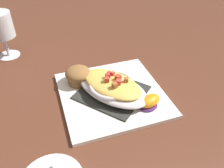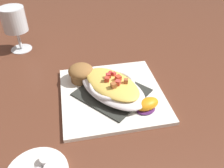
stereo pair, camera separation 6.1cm
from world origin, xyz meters
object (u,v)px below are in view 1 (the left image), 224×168
object	(u,v)px
square_plate	(112,94)
creamer_cup_2	(59,167)
stemmed_glass	(1,28)
orange_garnish	(149,102)
muffin	(78,75)
gratin_dish	(112,86)

from	to	relation	value
square_plate	creamer_cup_2	xyz separation A→B (m)	(0.19, -0.15, 0.01)
square_plate	stemmed_glass	size ratio (longest dim) A/B	1.79
orange_garnish	creamer_cup_2	distance (m)	0.26
square_plate	muffin	xyz separation A→B (m)	(-0.07, -0.08, 0.03)
gratin_dish	orange_garnish	size ratio (longest dim) A/B	3.47
square_plate	creamer_cup_2	size ratio (longest dim) A/B	11.09
gratin_dish	muffin	world-z (taller)	gratin_dish
square_plate	gratin_dish	xyz separation A→B (m)	(0.00, 0.00, 0.03)
square_plate	gratin_dish	size ratio (longest dim) A/B	1.12
gratin_dish	stemmed_glass	bearing A→B (deg)	-135.61
muffin	creamer_cup_2	xyz separation A→B (m)	(0.26, -0.08, -0.02)
orange_garnish	muffin	bearing A→B (deg)	-131.55
square_plate	stemmed_glass	xyz separation A→B (m)	(-0.29, -0.28, 0.10)
square_plate	stemmed_glass	world-z (taller)	stemmed_glass
square_plate	orange_garnish	bearing A→B (deg)	48.06
gratin_dish	orange_garnish	world-z (taller)	gratin_dish
gratin_dish	creamer_cup_2	xyz separation A→B (m)	(0.19, -0.15, -0.01)
square_plate	orange_garnish	xyz separation A→B (m)	(0.07, 0.08, 0.02)
gratin_dish	muffin	xyz separation A→B (m)	(-0.07, -0.08, 0.00)
orange_garnish	stemmed_glass	bearing A→B (deg)	-134.86
orange_garnish	stemmed_glass	distance (m)	0.51
gratin_dish	muffin	bearing A→B (deg)	-131.16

